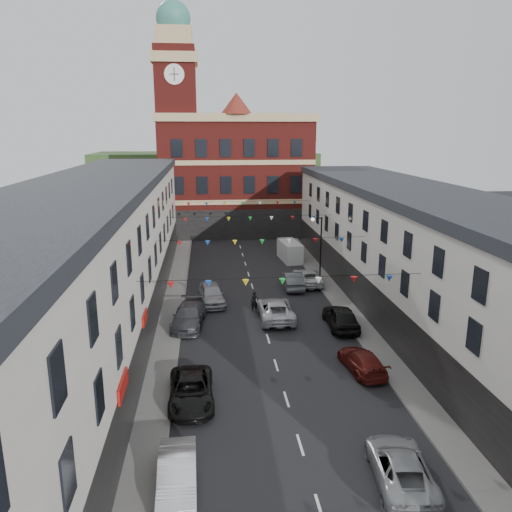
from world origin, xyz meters
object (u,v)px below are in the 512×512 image
object	(u,v)px
car_left_e	(212,294)
car_right_b	(400,467)
street_lamp	(318,239)
car_right_f	(308,277)
car_left_b	(177,475)
white_van	(290,251)
pedestrian	(254,302)
car_right_e	(293,280)
car_right_d	(341,317)
car_left_d	(189,316)
car_left_c	(191,390)
car_right_c	(362,361)
moving_car	(276,309)

from	to	relation	value
car_left_e	car_right_b	bearing A→B (deg)	-78.00
street_lamp	car_right_f	distance (m)	3.94
car_left_b	white_van	distance (m)	36.95
car_left_e	pedestrian	bearing A→B (deg)	-41.02
street_lamp	car_right_e	world-z (taller)	street_lamp
car_right_d	car_left_d	bearing A→B (deg)	-6.49
car_right_d	car_right_f	distance (m)	10.62
car_left_d	car_right_f	size ratio (longest dim) A/B	1.03
car_left_e	white_van	xyz separation A→B (m)	(8.76, 13.38, 0.22)
car_left_c	car_right_b	distance (m)	11.09
street_lamp	car_right_c	distance (m)	19.56
car_right_b	car_right_c	bearing A→B (deg)	-91.71
car_left_d	car_right_e	size ratio (longest dim) A/B	1.15
car_right_b	car_right_e	bearing A→B (deg)	-83.47
car_right_b	pedestrian	distance (m)	20.49
car_left_b	pedestrian	world-z (taller)	pedestrian
car_left_c	moving_car	bearing A→B (deg)	60.76
car_left_b	car_right_f	bearing A→B (deg)	66.59
car_right_c	car_right_e	size ratio (longest dim) A/B	0.95
car_left_d	pedestrian	size ratio (longest dim) A/B	3.18
car_left_d	car_left_e	world-z (taller)	car_left_e
car_right_e	car_left_b	bearing A→B (deg)	71.88
car_left_b	car_right_f	size ratio (longest dim) A/B	0.83
car_left_e	car_right_d	world-z (taller)	car_right_d
street_lamp	pedestrian	xyz separation A→B (m)	(-6.98, -8.68, -3.07)
pedestrian	car_right_e	bearing A→B (deg)	78.57
car_left_c	car_right_b	size ratio (longest dim) A/B	1.04
car_right_c	white_van	bearing A→B (deg)	-96.33
car_right_c	moving_car	distance (m)	9.75
car_left_b	car_right_d	distance (m)	19.32
street_lamp	pedestrian	size ratio (longest dim) A/B	3.58
car_left_b	car_left_e	size ratio (longest dim) A/B	0.90
car_right_d	moving_car	world-z (taller)	car_right_d
car_left_d	car_right_e	xyz separation A→B (m)	(9.10, 8.19, -0.01)
car_left_c	car_right_f	world-z (taller)	car_right_f
car_right_e	moving_car	distance (m)	7.85
car_right_b	car_right_e	world-z (taller)	car_right_e
street_lamp	moving_car	size ratio (longest dim) A/B	1.10
pedestrian	car_right_b	bearing A→B (deg)	-55.16
car_left_e	moving_car	size ratio (longest dim) A/B	0.88
car_left_b	pedestrian	distance (m)	20.38
car_left_d	pedestrian	xyz separation A→B (m)	(5.07, 2.41, 0.06)
car_right_f	white_van	size ratio (longest dim) A/B	1.10
car_left_c	car_right_f	size ratio (longest dim) A/B	0.97
car_right_c	white_van	distance (m)	26.24
car_right_f	car_right_b	bearing A→B (deg)	89.77
street_lamp	car_left_b	world-z (taller)	street_lamp
car_left_d	car_right_c	world-z (taller)	car_left_d
car_left_d	white_van	size ratio (longest dim) A/B	1.13
car_right_d	car_right_e	size ratio (longest dim) A/B	1.05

